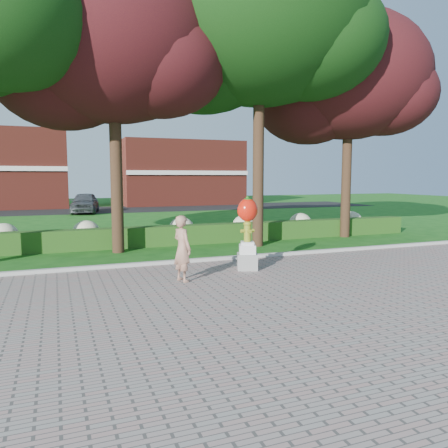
{
  "coord_description": "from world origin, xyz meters",
  "views": [
    {
      "loc": [
        -4.13,
        -10.39,
        2.79
      ],
      "look_at": [
        0.29,
        1.0,
        1.48
      ],
      "focal_mm": 35.0,
      "sensor_mm": 36.0,
      "label": 1
    }
  ],
  "objects": [
    {
      "name": "ground",
      "position": [
        0.0,
        0.0,
        0.0
      ],
      "size": [
        100.0,
        100.0,
        0.0
      ],
      "primitive_type": "plane",
      "color": "#144F13",
      "rests_on": "ground"
    },
    {
      "name": "walkway",
      "position": [
        0.0,
        -4.0,
        0.02
      ],
      "size": [
        40.0,
        14.0,
        0.04
      ],
      "primitive_type": "cube",
      "color": "gray",
      "rests_on": "ground"
    },
    {
      "name": "curb",
      "position": [
        0.0,
        3.0,
        0.07
      ],
      "size": [
        40.0,
        0.18,
        0.15
      ],
      "primitive_type": "cube",
      "color": "#ADADA5",
      "rests_on": "ground"
    },
    {
      "name": "lawn_hedge",
      "position": [
        0.0,
        7.0,
        0.4
      ],
      "size": [
        24.0,
        0.7,
        0.8
      ],
      "primitive_type": "cube",
      "color": "#194614",
      "rests_on": "ground"
    },
    {
      "name": "hydrangea_row",
      "position": [
        0.57,
        8.0,
        0.55
      ],
      "size": [
        20.1,
        1.1,
        0.99
      ],
      "color": "beige",
      "rests_on": "ground"
    },
    {
      "name": "street",
      "position": [
        0.0,
        28.0,
        0.01
      ],
      "size": [
        50.0,
        8.0,
        0.02
      ],
      "primitive_type": "cube",
      "color": "black",
      "rests_on": "ground"
    },
    {
      "name": "building_right",
      "position": [
        8.0,
        34.0,
        3.2
      ],
      "size": [
        12.0,
        8.0,
        6.4
      ],
      "primitive_type": "cube",
      "color": "maroon",
      "rests_on": "ground"
    },
    {
      "name": "tree_mid_left",
      "position": [
        -2.1,
        6.08,
        7.3
      ],
      "size": [
        8.25,
        7.04,
        10.69
      ],
      "color": "black",
      "rests_on": "ground"
    },
    {
      "name": "tree_mid_right",
      "position": [
        3.38,
        5.6,
        8.63
      ],
      "size": [
        9.75,
        8.32,
        12.64
      ],
      "color": "black",
      "rests_on": "ground"
    },
    {
      "name": "tree_far_right",
      "position": [
        8.4,
        6.58,
        6.97
      ],
      "size": [
        7.88,
        6.72,
        10.21
      ],
      "color": "black",
      "rests_on": "ground"
    },
    {
      "name": "hydrant_sculpture",
      "position": [
        1.17,
        1.35,
        1.2
      ],
      "size": [
        0.76,
        0.76,
        2.18
      ],
      "rotation": [
        0.0,
        0.0,
        -0.36
      ],
      "color": "gray",
      "rests_on": "walkway"
    },
    {
      "name": "woman",
      "position": [
        -1.05,
        0.61,
        0.92
      ],
      "size": [
        0.6,
        0.74,
        1.76
      ],
      "primitive_type": "imported",
      "rotation": [
        0.0,
        0.0,
        1.88
      ],
      "color": "#A7765F",
      "rests_on": "walkway"
    },
    {
      "name": "parked_car",
      "position": [
        -1.99,
        25.0,
        0.82
      ],
      "size": [
        2.64,
        4.93,
        1.59
      ],
      "primitive_type": "imported",
      "rotation": [
        0.0,
        0.0,
        -0.17
      ],
      "color": "#42464A",
      "rests_on": "street"
    }
  ]
}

